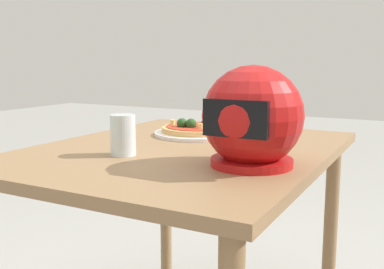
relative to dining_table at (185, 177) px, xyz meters
name	(u,v)px	position (x,y,z in m)	size (l,w,h in m)	color
dining_table	(185,177)	(0.00, 0.00, 0.00)	(0.83, 1.06, 0.75)	olive
pizza_plate	(198,133)	(0.06, -0.21, 0.10)	(0.31, 0.31, 0.01)	white
pizza	(198,128)	(0.07, -0.21, 0.12)	(0.26, 0.26, 0.05)	tan
motorcycle_helmet	(252,119)	(-0.27, 0.14, 0.21)	(0.25, 0.25, 0.25)	#B21414
drinking_glass	(123,135)	(0.09, 0.19, 0.15)	(0.07, 0.07, 0.11)	silver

